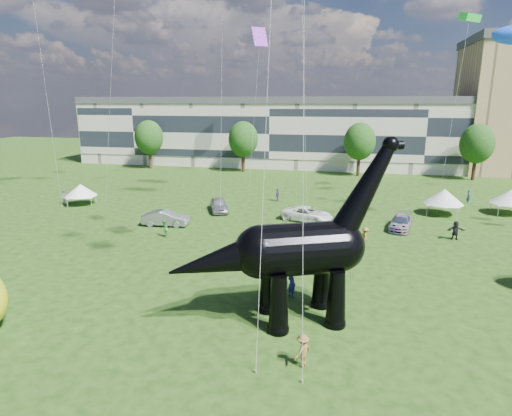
# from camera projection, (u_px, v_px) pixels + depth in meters

# --- Properties ---
(ground) EXTENTS (220.00, 220.00, 0.00)m
(ground) POSITION_uv_depth(u_px,v_px,m) (221.00, 328.00, 23.95)
(ground) COLOR #16330C
(ground) RESTS_ON ground
(terrace_row) EXTENTS (78.00, 11.00, 12.00)m
(terrace_row) POSITION_uv_depth(u_px,v_px,m) (275.00, 135.00, 82.87)
(terrace_row) COLOR beige
(terrace_row) RESTS_ON ground
(tree_far_left) EXTENTS (5.20, 5.20, 9.44)m
(tree_far_left) POSITION_uv_depth(u_px,v_px,m) (149.00, 135.00, 78.89)
(tree_far_left) COLOR #382314
(tree_far_left) RESTS_ON ground
(tree_mid_left) EXTENTS (5.20, 5.20, 9.44)m
(tree_mid_left) POSITION_uv_depth(u_px,v_px,m) (243.00, 136.00, 75.12)
(tree_mid_left) COLOR #382314
(tree_mid_left) RESTS_ON ground
(tree_mid_right) EXTENTS (5.20, 5.20, 9.44)m
(tree_mid_right) POSITION_uv_depth(u_px,v_px,m) (360.00, 138.00, 70.92)
(tree_mid_right) COLOR #382314
(tree_mid_right) RESTS_ON ground
(tree_far_right) EXTENTS (5.20, 5.20, 9.44)m
(tree_far_right) POSITION_uv_depth(u_px,v_px,m) (477.00, 141.00, 67.15)
(tree_far_right) COLOR #382314
(tree_far_right) RESTS_ON ground
(dinosaur_sculpture) EXTENTS (12.93, 7.17, 10.90)m
(dinosaur_sculpture) POSITION_uv_depth(u_px,v_px,m) (292.00, 253.00, 23.93)
(dinosaur_sculpture) COLOR black
(dinosaur_sculpture) RESTS_ON ground
(car_silver) EXTENTS (3.53, 5.02, 1.59)m
(car_silver) POSITION_uv_depth(u_px,v_px,m) (219.00, 205.00, 49.01)
(car_silver) COLOR #B6B6BB
(car_silver) RESTS_ON ground
(car_grey) EXTENTS (4.83, 2.08, 1.55)m
(car_grey) POSITION_uv_depth(u_px,v_px,m) (166.00, 218.00, 43.41)
(car_grey) COLOR gray
(car_grey) RESTS_ON ground
(car_white) EXTENTS (5.92, 4.02, 1.50)m
(car_white) POSITION_uv_depth(u_px,v_px,m) (307.00, 214.00, 45.11)
(car_white) COLOR white
(car_white) RESTS_ON ground
(car_dark) EXTENTS (2.82, 4.95, 1.35)m
(car_dark) POSITION_uv_depth(u_px,v_px,m) (401.00, 223.00, 42.24)
(car_dark) COLOR #595960
(car_dark) RESTS_ON ground
(gazebo_near) EXTENTS (5.00, 5.00, 2.91)m
(gazebo_near) POSITION_uv_depth(u_px,v_px,m) (444.00, 197.00, 47.32)
(gazebo_near) COLOR silver
(gazebo_near) RESTS_ON ground
(gazebo_far) EXTENTS (4.21, 4.21, 2.85)m
(gazebo_far) POSITION_uv_depth(u_px,v_px,m) (511.00, 197.00, 47.54)
(gazebo_far) COLOR silver
(gazebo_far) RESTS_ON ground
(gazebo_left) EXTENTS (4.81, 4.81, 2.57)m
(gazebo_left) POSITION_uv_depth(u_px,v_px,m) (81.00, 190.00, 51.92)
(gazebo_left) COLOR white
(gazebo_left) RESTS_ON ground
(visitors) EXTENTS (49.37, 38.65, 1.81)m
(visitors) POSITION_uv_depth(u_px,v_px,m) (293.00, 229.00, 39.34)
(visitors) COLOR #2F2A9B
(visitors) RESTS_ON ground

